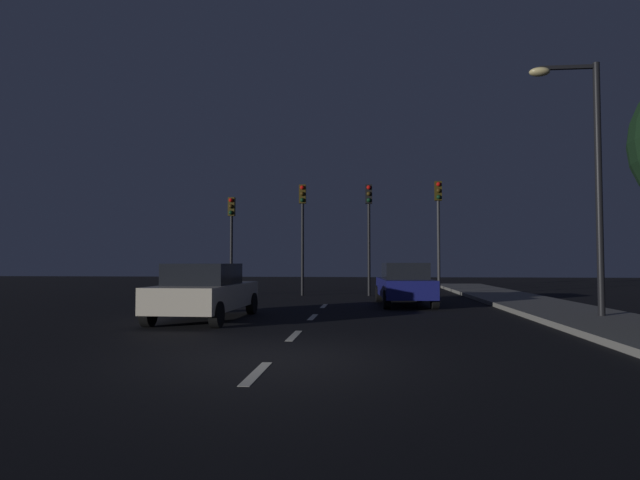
# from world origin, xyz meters

# --- Properties ---
(ground_plane) EXTENTS (80.00, 80.00, 0.00)m
(ground_plane) POSITION_xyz_m (0.00, 7.00, 0.00)
(ground_plane) COLOR black
(sidewalk_curb_right) EXTENTS (3.00, 40.00, 0.15)m
(sidewalk_curb_right) POSITION_xyz_m (7.50, 7.00, 0.07)
(sidewalk_curb_right) COLOR gray
(sidewalk_curb_right) RESTS_ON ground_plane
(lane_stripe_nearest) EXTENTS (0.16, 1.60, 0.01)m
(lane_stripe_nearest) POSITION_xyz_m (0.00, -1.20, 0.00)
(lane_stripe_nearest) COLOR silver
(lane_stripe_nearest) RESTS_ON ground_plane
(lane_stripe_second) EXTENTS (0.16, 1.60, 0.01)m
(lane_stripe_second) POSITION_xyz_m (0.00, 2.60, 0.00)
(lane_stripe_second) COLOR silver
(lane_stripe_second) RESTS_ON ground_plane
(lane_stripe_third) EXTENTS (0.16, 1.60, 0.01)m
(lane_stripe_third) POSITION_xyz_m (0.00, 6.40, 0.00)
(lane_stripe_third) COLOR silver
(lane_stripe_third) RESTS_ON ground_plane
(lane_stripe_fourth) EXTENTS (0.16, 1.60, 0.01)m
(lane_stripe_fourth) POSITION_xyz_m (0.00, 10.20, 0.00)
(lane_stripe_fourth) COLOR silver
(lane_stripe_fourth) RESTS_ON ground_plane
(traffic_signal_far_left) EXTENTS (0.32, 0.38, 4.71)m
(traffic_signal_far_left) POSITION_xyz_m (-4.97, 16.06, 3.31)
(traffic_signal_far_left) COLOR black
(traffic_signal_far_left) RESTS_ON ground_plane
(traffic_signal_center_left) EXTENTS (0.32, 0.38, 5.28)m
(traffic_signal_center_left) POSITION_xyz_m (-1.52, 16.06, 3.67)
(traffic_signal_center_left) COLOR black
(traffic_signal_center_left) RESTS_ON ground_plane
(traffic_signal_center_right) EXTENTS (0.32, 0.38, 5.24)m
(traffic_signal_center_right) POSITION_xyz_m (1.63, 16.06, 3.65)
(traffic_signal_center_right) COLOR black
(traffic_signal_center_right) RESTS_ON ground_plane
(traffic_signal_far_right) EXTENTS (0.32, 0.38, 5.35)m
(traffic_signal_far_right) POSITION_xyz_m (4.86, 16.06, 3.72)
(traffic_signal_far_right) COLOR #2D2D30
(traffic_signal_far_right) RESTS_ON ground_plane
(car_stopped_ahead) EXTENTS (2.06, 4.58, 1.55)m
(car_stopped_ahead) POSITION_xyz_m (2.91, 10.87, 0.78)
(car_stopped_ahead) COLOR navy
(car_stopped_ahead) RESTS_ON ground_plane
(car_adjacent_lane) EXTENTS (2.04, 4.57, 1.54)m
(car_adjacent_lane) POSITION_xyz_m (-2.85, 5.41, 0.78)
(car_adjacent_lane) COLOR beige
(car_adjacent_lane) RESTS_ON ground_plane
(street_lamp_right) EXTENTS (1.86, 0.36, 7.01)m
(street_lamp_right) POSITION_xyz_m (7.51, 6.08, 4.23)
(street_lamp_right) COLOR black
(street_lamp_right) RESTS_ON ground_plane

